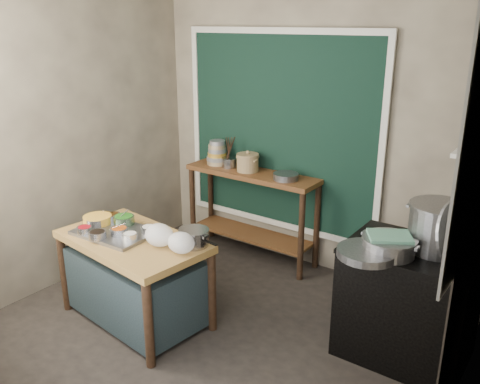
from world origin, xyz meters
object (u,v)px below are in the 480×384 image
Objects in this scene: yellow_basin at (98,221)px; saucepan at (194,237)px; stock_pot at (439,228)px; stove_block at (407,304)px; back_counter at (252,215)px; steamer at (389,246)px; prep_table at (135,279)px; condiment_tray at (115,232)px; ceramic_crock at (248,163)px; utensil_cup at (229,162)px.

saucepan is at bearing 10.99° from yellow_basin.
stove_block is at bearing -153.60° from stock_pot.
steamer reaches higher than back_counter.
back_counter is 1.61× the size of stove_block.
saucepan is at bearing 27.16° from prep_table.
back_counter is at bearing 93.21° from prep_table.
prep_table is 0.69m from saucepan.
condiment_tray is at bearing -5.89° from yellow_basin.
stove_block is 2.33× the size of steamer.
stock_pot is at bearing 22.03° from condiment_tray.
prep_table is 2.07m from steamer.
back_counter is at bearing 114.18° from saucepan.
saucepan is 1.47m from ceramic_crock.
saucepan is 1.02× the size of ceramic_crock.
back_counter is 1.65m from condiment_tray.
back_counter reaches higher than stove_block.
back_counter is 2.04m from stove_block.
stove_block is at bearing 59.44° from steamer.
saucepan is (0.68, 0.21, 0.05)m from condiment_tray.
stock_pot is at bearing 19.58° from yellow_basin.
yellow_basin is at bearing -160.81° from stove_block.
stove_block is 2.16m from ceramic_crock.
back_counter is 3.30× the size of stock_pot.
steamer is (2.31, 0.65, 0.15)m from yellow_basin.
utensil_cup is at bearing 177.49° from ceramic_crock.
utensil_cup is 2.27m from steamer.
utensil_cup is (-0.29, -0.00, 0.53)m from back_counter.
condiment_tray is 0.25m from yellow_basin.
ceramic_crock is at bearing -2.51° from utensil_cup.
utensil_cup is at bearing 156.00° from steamer.
steamer is (1.38, 0.47, 0.13)m from saucepan.
stock_pot is at bearing 32.08° from saucepan.
back_counter is at bearing 18.39° from ceramic_crock.
utensil_cup is (0.24, 1.57, 0.20)m from yellow_basin.
stock_pot reaches higher than condiment_tray.
ceramic_crock is at bearing 94.85° from prep_table.
yellow_basin is at bearing -107.03° from ceramic_crock.
yellow_basin is 0.98× the size of saucepan.
prep_table is at bearing -151.55° from saucepan.
stove_block is 2.59m from yellow_basin.
steamer is at bearing -26.48° from ceramic_crock.
yellow_basin is at bearing -160.42° from stock_pot.
prep_table is at bearing -93.45° from back_counter.
prep_table is at bearing -83.07° from utensil_cup.
prep_table is 3.24× the size of steamer.
yellow_basin is (-2.42, -0.84, 0.37)m from stove_block.
back_counter is (0.10, 1.58, 0.10)m from prep_table.
steamer is at bearing -120.56° from stove_block.
ceramic_crock is (-0.45, 1.38, 0.21)m from saucepan.
stock_pot reaches higher than steamer.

